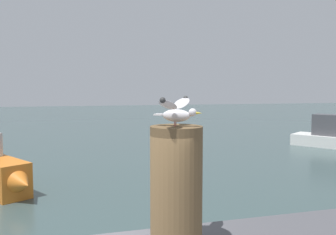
# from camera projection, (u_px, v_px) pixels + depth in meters

# --- Properties ---
(mooring_post) EXTENTS (0.42, 0.42, 1.01)m
(mooring_post) POSITION_uv_depth(u_px,v_px,m) (176.00, 188.00, 2.84)
(mooring_post) COLOR brown
(mooring_post) RESTS_ON harbor_quay
(seagull) EXTENTS (0.44, 0.57, 0.24)m
(seagull) POSITION_uv_depth(u_px,v_px,m) (177.00, 111.00, 2.79)
(seagull) COLOR #C66960
(seagull) RESTS_ON mooring_post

